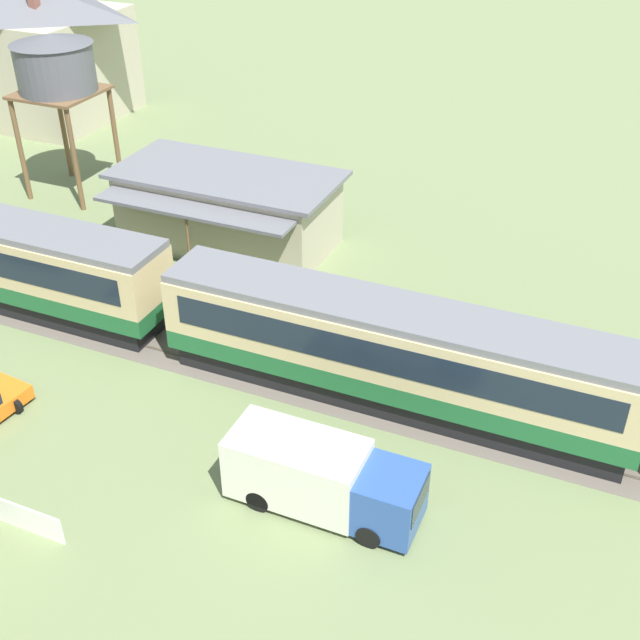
% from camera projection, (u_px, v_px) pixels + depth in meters
% --- Properties ---
extents(ground_plane, '(600.00, 600.00, 0.00)m').
position_uv_depth(ground_plane, '(481.00, 407.00, 30.18)').
color(ground_plane, '#707F51').
extents(passenger_train, '(75.49, 2.89, 4.14)m').
position_uv_depth(passenger_train, '(176.00, 298.00, 32.37)').
color(passenger_train, '#1E6033').
rests_on(passenger_train, ground_plane).
extents(railway_track, '(124.79, 3.60, 0.04)m').
position_uv_depth(railway_track, '(217.00, 354.00, 33.05)').
color(railway_track, '#665B51').
rests_on(railway_track, ground_plane).
extents(station_building, '(11.21, 6.81, 3.87)m').
position_uv_depth(station_building, '(228.00, 208.00, 40.23)').
color(station_building, '#BCB293').
rests_on(station_building, ground_plane).
extents(station_house_grey_roof, '(14.80, 10.21, 9.50)m').
position_uv_depth(station_house_grey_roof, '(18.00, 43.00, 56.05)').
color(station_house_grey_roof, '#BCB293').
rests_on(station_house_grey_roof, ground_plane).
extents(water_tower, '(4.38, 4.38, 8.93)m').
position_uv_depth(water_tower, '(55.00, 66.00, 42.81)').
color(water_tower, brown).
rests_on(water_tower, ground_plane).
extents(delivery_truck_blue, '(6.30, 2.17, 2.41)m').
position_uv_depth(delivery_truck_blue, '(321.00, 477.00, 25.29)').
color(delivery_truck_blue, '#2D519E').
rests_on(delivery_truck_blue, ground_plane).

